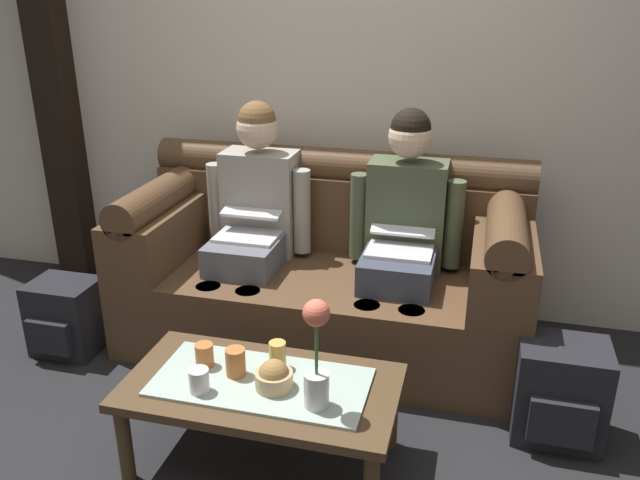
# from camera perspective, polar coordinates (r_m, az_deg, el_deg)

# --- Properties ---
(back_wall_patterned) EXTENTS (6.00, 0.12, 2.90)m
(back_wall_patterned) POSITION_cam_1_polar(r_m,az_deg,el_deg) (3.55, 2.81, 16.72)
(back_wall_patterned) COLOR beige
(back_wall_patterned) RESTS_ON ground_plane
(timber_pillar) EXTENTS (0.20, 0.20, 2.90)m
(timber_pillar) POSITION_cam_1_polar(r_m,az_deg,el_deg) (4.17, -22.80, 15.88)
(timber_pillar) COLOR black
(timber_pillar) RESTS_ON ground_plane
(couch) EXTENTS (2.00, 0.88, 0.96)m
(couch) POSITION_cam_1_polar(r_m,az_deg,el_deg) (3.32, 0.57, -2.89)
(couch) COLOR #513823
(couch) RESTS_ON ground_plane
(person_left) EXTENTS (0.56, 0.67, 1.22)m
(person_left) POSITION_cam_1_polar(r_m,az_deg,el_deg) (3.32, -5.87, 2.26)
(person_left) COLOR #595B66
(person_left) RESTS_ON ground_plane
(person_right) EXTENTS (0.56, 0.67, 1.22)m
(person_right) POSITION_cam_1_polar(r_m,az_deg,el_deg) (3.15, 7.38, 1.08)
(person_right) COLOR #383D4C
(person_right) RESTS_ON ground_plane
(coffee_table) EXTENTS (1.03, 0.54, 0.38)m
(coffee_table) POSITION_cam_1_polar(r_m,az_deg,el_deg) (2.51, -5.20, -13.30)
(coffee_table) COLOR #47331E
(coffee_table) RESTS_ON ground_plane
(flower_vase) EXTENTS (0.09, 0.09, 0.41)m
(flower_vase) POSITION_cam_1_polar(r_m,az_deg,el_deg) (2.23, -0.32, -10.32)
(flower_vase) COLOR silver
(flower_vase) RESTS_ON coffee_table
(snack_bowl) EXTENTS (0.14, 0.14, 0.11)m
(snack_bowl) POSITION_cam_1_polar(r_m,az_deg,el_deg) (2.41, -4.10, -11.99)
(snack_bowl) COLOR tan
(snack_bowl) RESTS_ON coffee_table
(cup_near_left) EXTENTS (0.07, 0.07, 0.09)m
(cup_near_left) POSITION_cam_1_polar(r_m,az_deg,el_deg) (2.43, -10.65, -12.11)
(cup_near_left) COLOR silver
(cup_near_left) RESTS_ON coffee_table
(cup_near_right) EXTENTS (0.07, 0.07, 0.09)m
(cup_near_right) POSITION_cam_1_polar(r_m,az_deg,el_deg) (2.57, -10.19, -9.98)
(cup_near_right) COLOR #B26633
(cup_near_right) RESTS_ON coffee_table
(cup_far_center) EXTENTS (0.07, 0.07, 0.11)m
(cup_far_center) POSITION_cam_1_polar(r_m,az_deg,el_deg) (2.52, -3.77, -10.11)
(cup_far_center) COLOR gold
(cup_far_center) RESTS_ON coffee_table
(cup_far_left) EXTENTS (0.08, 0.08, 0.11)m
(cup_far_left) POSITION_cam_1_polar(r_m,az_deg,el_deg) (2.49, -7.48, -10.65)
(cup_far_left) COLOR #B26633
(cup_far_left) RESTS_ON coffee_table
(backpack_left) EXTENTS (0.33, 0.30, 0.38)m
(backpack_left) POSITION_cam_1_polar(r_m,az_deg,el_deg) (3.53, -21.56, -6.39)
(backpack_left) COLOR black
(backpack_left) RESTS_ON ground_plane
(backpack_right) EXTENTS (0.36, 0.32, 0.42)m
(backpack_right) POSITION_cam_1_polar(r_m,az_deg,el_deg) (2.87, 20.43, -12.51)
(backpack_right) COLOR black
(backpack_right) RESTS_ON ground_plane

